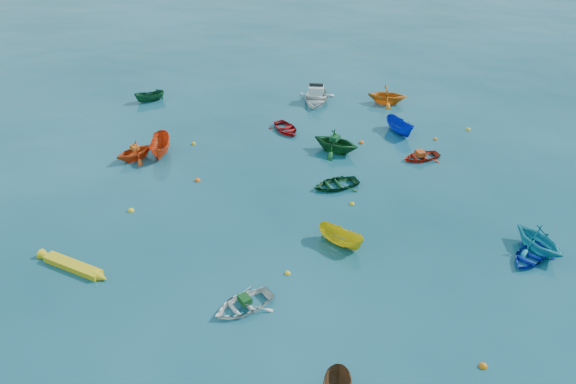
# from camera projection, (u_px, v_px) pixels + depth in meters

# --- Properties ---
(ground) EXTENTS (160.00, 160.00, 0.00)m
(ground) POSITION_uv_depth(u_px,v_px,m) (278.00, 248.00, 29.61)
(ground) COLOR #093A45
(ground) RESTS_ON ground
(dinghy_white_near) EXTENTS (3.58, 3.49, 0.61)m
(dinghy_white_near) POSITION_uv_depth(u_px,v_px,m) (243.00, 308.00, 25.79)
(dinghy_white_near) COLOR silver
(dinghy_white_near) RESTS_ON ground
(dinghy_blue_se) EXTENTS (3.31, 3.44, 0.58)m
(dinghy_blue_se) POSITION_uv_depth(u_px,v_px,m) (529.00, 259.00, 28.83)
(dinghy_blue_se) COLOR #0D29A7
(dinghy_blue_se) RESTS_ON ground
(dinghy_orange_w) EXTENTS (3.53, 3.57, 1.42)m
(dinghy_orange_w) POSITION_uv_depth(u_px,v_px,m) (136.00, 159.00, 38.00)
(dinghy_orange_w) COLOR #E34915
(dinghy_orange_w) RESTS_ON ground
(sampan_yellow_mid) EXTENTS (2.89, 2.38, 1.07)m
(sampan_yellow_mid) POSITION_uv_depth(u_px,v_px,m) (340.00, 244.00, 29.87)
(sampan_yellow_mid) COLOR gold
(sampan_yellow_mid) RESTS_ON ground
(dinghy_green_e) EXTENTS (3.58, 3.19, 0.61)m
(dinghy_green_e) POSITION_uv_depth(u_px,v_px,m) (335.00, 187.00, 34.91)
(dinghy_green_e) COLOR #0F411E
(dinghy_green_e) RESTS_ON ground
(dinghy_cyan_se) EXTENTS (3.82, 3.96, 1.60)m
(dinghy_cyan_se) POSITION_uv_depth(u_px,v_px,m) (536.00, 250.00, 29.43)
(dinghy_cyan_se) COLOR #1C9AB2
(dinghy_cyan_se) RESTS_ON ground
(sampan_orange_n) EXTENTS (1.87, 3.54, 1.30)m
(sampan_orange_n) POSITION_uv_depth(u_px,v_px,m) (162.00, 154.00, 38.64)
(sampan_orange_n) COLOR red
(sampan_orange_n) RESTS_ON ground
(dinghy_green_n) EXTENTS (4.15, 3.92, 1.73)m
(dinghy_green_n) POSITION_uv_depth(u_px,v_px,m) (335.00, 152.00, 38.93)
(dinghy_green_n) COLOR #124E1E
(dinghy_green_n) RESTS_ON ground
(dinghy_red_ne) EXTENTS (3.16, 2.81, 0.54)m
(dinghy_red_ne) POSITION_uv_depth(u_px,v_px,m) (421.00, 159.00, 38.05)
(dinghy_red_ne) COLOR red
(dinghy_red_ne) RESTS_ON ground
(sampan_blue_far) EXTENTS (2.48, 3.14, 1.15)m
(sampan_blue_far) POSITION_uv_depth(u_px,v_px,m) (399.00, 133.00, 41.46)
(sampan_blue_far) COLOR #0E26B5
(sampan_blue_far) RESTS_ON ground
(dinghy_red_far) EXTENTS (3.22, 3.46, 0.58)m
(dinghy_red_far) POSITION_uv_depth(u_px,v_px,m) (286.00, 131.00, 41.76)
(dinghy_red_far) COLOR #A90E10
(dinghy_red_far) RESTS_ON ground
(dinghy_orange_far) EXTENTS (3.28, 2.88, 1.65)m
(dinghy_orange_far) POSITION_uv_depth(u_px,v_px,m) (386.00, 103.00, 46.23)
(dinghy_orange_far) COLOR orange
(dinghy_orange_far) RESTS_ON ground
(sampan_green_far) EXTENTS (2.59, 2.06, 0.95)m
(sampan_green_far) POSITION_uv_depth(u_px,v_px,m) (150.00, 101.00, 46.58)
(sampan_green_far) COLOR #104625
(sampan_green_far) RESTS_ON ground
(kayak_yellow) EXTENTS (4.10, 2.05, 0.42)m
(kayak_yellow) POSITION_uv_depth(u_px,v_px,m) (74.00, 268.00, 28.19)
(kayak_yellow) COLOR gold
(kayak_yellow) RESTS_ON ground
(motorboat_white) EXTENTS (3.04, 4.22, 1.47)m
(motorboat_white) POSITION_uv_depth(u_px,v_px,m) (316.00, 101.00, 46.57)
(motorboat_white) COLOR silver
(motorboat_white) RESTS_ON ground
(tarp_green_a) EXTENTS (0.75, 0.76, 0.30)m
(tarp_green_a) POSITION_uv_depth(u_px,v_px,m) (245.00, 299.00, 25.60)
(tarp_green_a) COLOR #114518
(tarp_green_a) RESTS_ON dinghy_white_near
(tarp_orange_a) EXTENTS (0.73, 0.71, 0.28)m
(tarp_orange_a) POSITION_uv_depth(u_px,v_px,m) (135.00, 148.00, 37.58)
(tarp_orange_a) COLOR #DB5916
(tarp_orange_a) RESTS_ON dinghy_orange_w
(tarp_green_b) EXTENTS (0.76, 0.84, 0.33)m
(tarp_green_b) POSITION_uv_depth(u_px,v_px,m) (335.00, 138.00, 38.43)
(tarp_green_b) COLOR #134C25
(tarp_green_b) RESTS_ON dinghy_green_n
(tarp_orange_b) EXTENTS (0.74, 0.82, 0.32)m
(tarp_orange_b) POSITION_uv_depth(u_px,v_px,m) (420.00, 153.00, 37.80)
(tarp_orange_b) COLOR #C04213
(tarp_orange_b) RESTS_ON dinghy_red_ne
(buoy_ye_a) EXTENTS (0.30, 0.30, 0.30)m
(buoy_ye_a) POSITION_uv_depth(u_px,v_px,m) (288.00, 274.00, 27.83)
(buoy_ye_a) COLOR yellow
(buoy_ye_a) RESTS_ON ground
(buoy_or_b) EXTENTS (0.35, 0.35, 0.35)m
(buoy_or_b) POSITION_uv_depth(u_px,v_px,m) (483.00, 367.00, 22.86)
(buoy_or_b) COLOR #D5650B
(buoy_or_b) RESTS_ON ground
(buoy_ye_b) EXTENTS (0.37, 0.37, 0.37)m
(buoy_ye_b) POSITION_uv_depth(u_px,v_px,m) (131.00, 211.00, 32.60)
(buoy_ye_b) COLOR yellow
(buoy_ye_b) RESTS_ON ground
(buoy_or_c) EXTENTS (0.37, 0.37, 0.37)m
(buoy_or_c) POSITION_uv_depth(u_px,v_px,m) (198.00, 181.00, 35.53)
(buoy_or_c) COLOR #F1560D
(buoy_or_c) RESTS_ON ground
(buoy_ye_c) EXTENTS (0.30, 0.30, 0.30)m
(buoy_ye_c) POSITION_uv_depth(u_px,v_px,m) (352.00, 204.00, 33.21)
(buoy_ye_c) COLOR gold
(buoy_ye_c) RESTS_ON ground
(buoy_or_d) EXTENTS (0.39, 0.39, 0.39)m
(buoy_or_d) POSITION_uv_depth(u_px,v_px,m) (361.00, 143.00, 40.03)
(buoy_or_d) COLOR #ED5C0C
(buoy_or_d) RESTS_ON ground
(buoy_ye_d) EXTENTS (0.31, 0.31, 0.31)m
(buoy_ye_d) POSITION_uv_depth(u_px,v_px,m) (194.00, 144.00, 39.91)
(buoy_ye_d) COLOR gold
(buoy_ye_d) RESTS_ON ground
(buoy_or_e) EXTENTS (0.30, 0.30, 0.30)m
(buoy_or_e) POSITION_uv_depth(u_px,v_px,m) (435.00, 140.00, 40.51)
(buoy_or_e) COLOR orange
(buoy_or_e) RESTS_ON ground
(buoy_ye_e) EXTENTS (0.35, 0.35, 0.35)m
(buoy_ye_e) POSITION_uv_depth(u_px,v_px,m) (468.00, 130.00, 41.90)
(buoy_ye_e) COLOR gold
(buoy_ye_e) RESTS_ON ground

